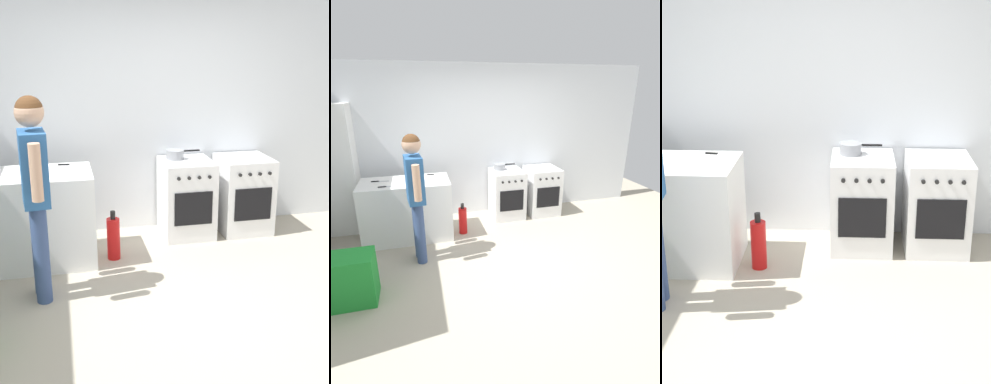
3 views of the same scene
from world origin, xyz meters
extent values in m
plane|color=#ADA38E|center=(0.00, 0.00, 0.00)|extent=(8.00, 8.00, 0.00)
cube|color=silver|center=(0.00, 1.95, 1.30)|extent=(6.00, 0.10, 2.60)
cube|color=white|center=(-1.35, 1.20, 0.45)|extent=(1.30, 0.70, 0.90)
cube|color=white|center=(0.35, 1.58, 0.42)|extent=(0.55, 0.60, 0.85)
cube|color=black|center=(0.35, 1.27, 0.40)|extent=(0.41, 0.01, 0.36)
cylinder|color=black|center=(0.23, 1.46, 0.85)|extent=(0.18, 0.18, 0.01)
cylinder|color=black|center=(0.47, 1.46, 0.85)|extent=(0.18, 0.18, 0.01)
cylinder|color=black|center=(0.23, 1.70, 0.85)|extent=(0.18, 0.18, 0.01)
cylinder|color=black|center=(0.47, 1.70, 0.85)|extent=(0.18, 0.18, 0.01)
cylinder|color=black|center=(0.19, 1.26, 0.74)|extent=(0.04, 0.02, 0.04)
cylinder|color=black|center=(0.30, 1.26, 0.74)|extent=(0.04, 0.02, 0.04)
cylinder|color=black|center=(0.40, 1.26, 0.74)|extent=(0.04, 0.02, 0.04)
cylinder|color=black|center=(0.51, 1.26, 0.74)|extent=(0.04, 0.02, 0.04)
cube|color=white|center=(1.02, 1.58, 0.42)|extent=(0.56, 0.60, 0.85)
cube|color=black|center=(1.02, 1.27, 0.40)|extent=(0.42, 0.01, 0.36)
cylinder|color=black|center=(0.89, 1.46, 0.85)|extent=(0.18, 0.18, 0.01)
cylinder|color=black|center=(1.14, 1.46, 0.85)|extent=(0.18, 0.18, 0.01)
cylinder|color=black|center=(0.89, 1.70, 0.85)|extent=(0.18, 0.18, 0.01)
cylinder|color=black|center=(1.14, 1.70, 0.85)|extent=(0.18, 0.18, 0.01)
cylinder|color=black|center=(0.85, 1.26, 0.74)|extent=(0.04, 0.02, 0.04)
cylinder|color=black|center=(0.96, 1.26, 0.74)|extent=(0.04, 0.02, 0.04)
cylinder|color=black|center=(1.07, 1.26, 0.74)|extent=(0.04, 0.02, 0.04)
cylinder|color=black|center=(1.18, 1.26, 0.74)|extent=(0.04, 0.02, 0.04)
cylinder|color=gray|center=(0.24, 1.67, 0.90)|extent=(0.20, 0.20, 0.10)
cylinder|color=black|center=(0.43, 1.67, 0.94)|extent=(0.18, 0.02, 0.02)
cube|color=silver|center=(-0.85, 1.44, 0.90)|extent=(0.10, 0.04, 0.01)
cube|color=black|center=(-0.96, 1.45, 0.91)|extent=(0.11, 0.04, 0.01)
cube|color=silver|center=(-1.48, 1.00, 0.90)|extent=(0.22, 0.05, 0.01)
cylinder|color=#384C7A|center=(-1.18, 0.39, 0.42)|extent=(0.13, 0.13, 0.83)
cylinder|color=#384C7A|center=(-1.20, 0.55, 0.42)|extent=(0.13, 0.13, 0.83)
cube|color=#2D609E|center=(-1.19, 0.47, 1.13)|extent=(0.24, 0.36, 0.59)
cylinder|color=tan|center=(-1.17, 0.23, 1.15)|extent=(0.09, 0.09, 0.44)
cylinder|color=tan|center=(-1.22, 0.71, 1.15)|extent=(0.09, 0.09, 0.44)
sphere|color=tan|center=(-1.19, 0.47, 1.57)|extent=(0.23, 0.23, 0.23)
sphere|color=brown|center=(-1.19, 0.47, 1.59)|extent=(0.21, 0.21, 0.21)
cylinder|color=red|center=(-0.52, 1.10, 0.21)|extent=(0.13, 0.13, 0.42)
cylinder|color=black|center=(-0.52, 1.10, 0.46)|extent=(0.05, 0.05, 0.08)
camera|label=1|loc=(-0.97, -3.32, 2.08)|focal=45.00mm
camera|label=2|loc=(-1.13, -3.22, 2.21)|focal=28.00mm
camera|label=3|loc=(0.27, -3.37, 2.34)|focal=55.00mm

